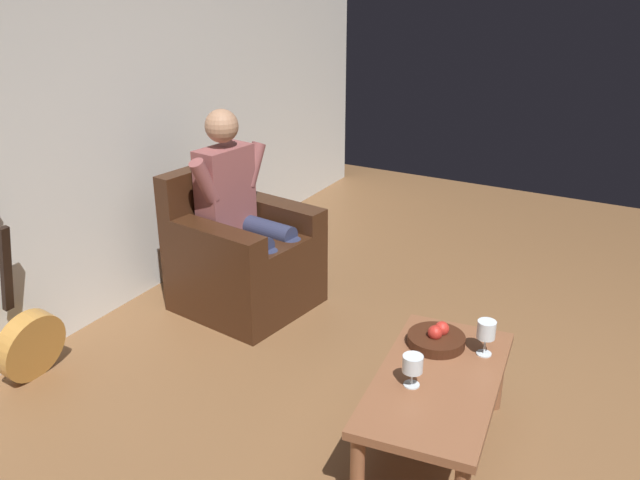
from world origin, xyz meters
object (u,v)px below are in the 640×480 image
armchair (242,258)px  guitar (29,340)px  coffee_table (437,389)px  fruit_bowl (436,339)px  wine_glass_near (486,332)px  wine_glass_far (413,365)px  person_seated (240,206)px

armchair → guitar: 1.35m
coffee_table → fruit_bowl: 0.29m
armchair → fruit_bowl: bearing=78.3°
armchair → wine_glass_near: bearing=81.4°
guitar → wine_glass_near: size_ratio=5.81×
guitar → wine_glass_far: bearing=99.6°
coffee_table → wine_glass_near: wine_glass_near is taller
coffee_table → guitar: guitar is taller
guitar → wine_glass_near: (-0.73, 2.22, 0.30)m
wine_glass_near → guitar: bearing=-71.7°
armchair → person_seated: (0.00, 0.01, 0.35)m
wine_glass_near → wine_glass_far: size_ratio=1.18×
coffee_table → wine_glass_far: 0.21m
guitar → armchair: bearing=157.8°
wine_glass_near → fruit_bowl: bearing=-83.3°
person_seated → coffee_table: bearing=71.6°
person_seated → wine_glass_far: 1.76m
fruit_bowl → wine_glass_far: bearing=3.3°
armchair → coffee_table: (0.79, 1.59, 0.02)m
coffee_table → wine_glass_far: bearing=-34.8°
armchair → wine_glass_far: (0.90, 1.51, 0.18)m
person_seated → wine_glass_near: 1.78m
armchair → coffee_table: bearing=71.7°
coffee_table → guitar: bearing=-77.7°
wine_glass_near → armchair: bearing=-106.5°
armchair → wine_glass_far: 1.77m
wine_glass_far → fruit_bowl: 0.37m
guitar → fruit_bowl: (-0.71, 2.00, 0.21)m
person_seated → guitar: 1.42m
armchair → person_seated: size_ratio=0.71×
wine_glass_near → fruit_bowl: size_ratio=0.63×
person_seated → coffee_table: (0.78, 1.58, -0.33)m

